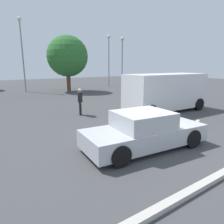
# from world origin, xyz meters

# --- Properties ---
(ground_plane) EXTENTS (80.00, 80.00, 0.00)m
(ground_plane) POSITION_xyz_m (0.00, 0.00, 0.00)
(ground_plane) COLOR #424244
(sedan_foreground) EXTENTS (4.49, 2.19, 1.29)m
(sedan_foreground) POSITION_xyz_m (-0.41, -0.13, 0.59)
(sedan_foreground) COLOR #B7BABF
(sedan_foreground) RESTS_ON ground_plane
(dog) EXTENTS (0.60, 0.44, 0.41)m
(dog) POSITION_xyz_m (3.00, 0.02, 0.25)
(dog) COLOR beige
(dog) RESTS_ON ground_plane
(van_white) EXTENTS (5.39, 2.37, 2.31)m
(van_white) POSITION_xyz_m (4.79, 3.50, 1.25)
(van_white) COLOR white
(van_white) RESTS_ON ground_plane
(pedestrian) EXTENTS (0.37, 0.54, 1.54)m
(pedestrian) POSITION_xyz_m (-0.07, 5.54, 0.91)
(pedestrian) COLOR black
(pedestrian) RESTS_ON ground_plane
(parking_curb) EXTENTS (7.54, 0.20, 0.12)m
(parking_curb) POSITION_xyz_m (0.00, -2.72, 0.06)
(parking_curb) COLOR #B7B2A8
(parking_curb) RESTS_ON ground_plane
(light_post_near) EXTENTS (0.44, 0.44, 7.65)m
(light_post_near) POSITION_xyz_m (-0.17, 18.76, 5.06)
(light_post_near) COLOR gray
(light_post_near) RESTS_ON ground_plane
(light_post_mid) EXTENTS (0.44, 0.44, 6.73)m
(light_post_mid) POSITION_xyz_m (10.67, 18.62, 4.53)
(light_post_mid) COLOR gray
(light_post_mid) RESTS_ON ground_plane
(light_post_far) EXTENTS (0.44, 0.44, 6.06)m
(light_post_far) POSITION_xyz_m (10.15, 14.99, 4.14)
(light_post_far) COLOR gray
(light_post_far) RESTS_ON ground_plane
(tree_back_center) EXTENTS (4.36, 4.36, 5.96)m
(tree_back_center) POSITION_xyz_m (3.87, 16.45, 3.77)
(tree_back_center) COLOR brown
(tree_back_center) RESTS_ON ground_plane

